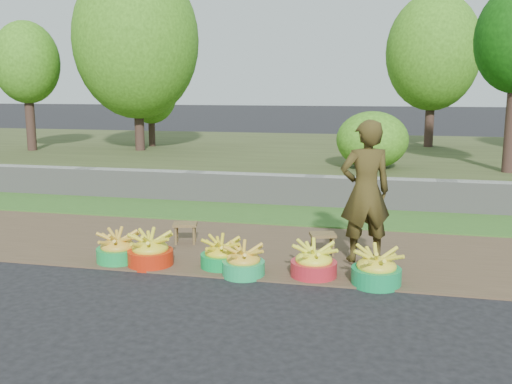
% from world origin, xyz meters
% --- Properties ---
extents(ground_plane, '(120.00, 120.00, 0.00)m').
position_xyz_m(ground_plane, '(0.00, 0.00, 0.00)').
color(ground_plane, black).
rests_on(ground_plane, ground).
extents(dirt_shoulder, '(80.00, 2.50, 0.02)m').
position_xyz_m(dirt_shoulder, '(0.00, 1.25, 0.01)').
color(dirt_shoulder, brown).
rests_on(dirt_shoulder, ground).
extents(grass_verge, '(80.00, 1.50, 0.04)m').
position_xyz_m(grass_verge, '(0.00, 3.25, 0.02)').
color(grass_verge, '#376523').
rests_on(grass_verge, ground).
extents(retaining_wall, '(80.00, 0.35, 0.55)m').
position_xyz_m(retaining_wall, '(0.00, 4.10, 0.28)').
color(retaining_wall, gray).
rests_on(retaining_wall, ground).
extents(earth_bank, '(80.00, 10.00, 0.50)m').
position_xyz_m(earth_bank, '(0.00, 9.00, 0.25)').
color(earth_bank, '#3F4823').
rests_on(earth_bank, ground).
extents(vegetation, '(37.26, 8.63, 4.85)m').
position_xyz_m(vegetation, '(0.55, 8.28, 2.83)').
color(vegetation, '#37241D').
rests_on(vegetation, earth_bank).
extents(basin_a, '(0.51, 0.51, 0.38)m').
position_xyz_m(basin_a, '(-1.90, 0.30, 0.17)').
color(basin_a, '#16943E').
rests_on(basin_a, ground).
extents(basin_b, '(0.54, 0.54, 0.40)m').
position_xyz_m(basin_b, '(-1.46, 0.26, 0.18)').
color(basin_b, '#B8220B').
rests_on(basin_b, ground).
extents(basin_c, '(0.48, 0.48, 0.36)m').
position_xyz_m(basin_c, '(-0.62, 0.36, 0.16)').
color(basin_c, '#088F3B').
rests_on(basin_c, ground).
extents(basin_d, '(0.48, 0.48, 0.36)m').
position_xyz_m(basin_d, '(-0.30, 0.15, 0.16)').
color(basin_d, '#1C9F55').
rests_on(basin_d, ground).
extents(basin_e, '(0.52, 0.52, 0.39)m').
position_xyz_m(basin_e, '(0.48, 0.28, 0.17)').
color(basin_e, '#AE1E28').
rests_on(basin_e, ground).
extents(basin_f, '(0.53, 0.53, 0.40)m').
position_xyz_m(basin_f, '(1.16, 0.18, 0.18)').
color(basin_f, '#108747').
rests_on(basin_f, ground).
extents(stool_left, '(0.37, 0.31, 0.28)m').
position_xyz_m(stool_left, '(-1.38, 1.24, 0.24)').
color(stool_left, brown).
rests_on(stool_left, dirt_shoulder).
extents(stool_right, '(0.37, 0.32, 0.27)m').
position_xyz_m(stool_right, '(0.48, 1.12, 0.24)').
color(stool_right, brown).
rests_on(stool_right, dirt_shoulder).
extents(vendor_woman, '(0.72, 0.60, 1.70)m').
position_xyz_m(vendor_woman, '(0.99, 0.98, 0.87)').
color(vendor_woman, black).
rests_on(vendor_woman, dirt_shoulder).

